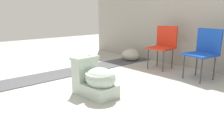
# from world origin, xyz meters

# --- Properties ---
(ground_plane) EXTENTS (14.00, 14.00, 0.00)m
(ground_plane) POSITION_xyz_m (0.00, 0.00, 0.00)
(ground_plane) COLOR #A8A59E
(gravel_strip) EXTENTS (0.56, 8.00, 0.01)m
(gravel_strip) POSITION_xyz_m (-1.32, 0.50, 0.01)
(gravel_strip) COLOR #4C4C51
(gravel_strip) RESTS_ON ground
(toilet) EXTENTS (0.65, 0.41, 0.52)m
(toilet) POSITION_xyz_m (-0.06, -0.01, 0.22)
(toilet) COLOR #B2C6B7
(toilet) RESTS_ON ground
(folding_chair_left) EXTENTS (0.47, 0.47, 0.83)m
(folding_chair_left) POSITION_xyz_m (-0.36, 1.92, 0.51)
(folding_chair_left) COLOR red
(folding_chair_left) RESTS_ON ground
(folding_chair_middle) EXTENTS (0.50, 0.50, 0.83)m
(folding_chair_middle) POSITION_xyz_m (0.51, 1.82, 0.51)
(folding_chair_middle) COLOR #1947B2
(folding_chair_middle) RESTS_ON ground
(boulder_near) EXTENTS (0.58, 0.58, 0.28)m
(boulder_near) POSITION_xyz_m (-1.28, 1.96, 0.14)
(boulder_near) COLOR #ADA899
(boulder_near) RESTS_ON ground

